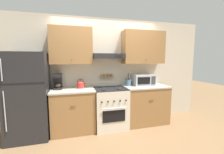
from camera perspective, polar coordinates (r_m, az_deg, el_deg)
ground_plane at (r=3.44m, az=0.65°, el=-20.45°), size 16.00×16.00×0.00m
wall_back at (r=3.68m, az=-1.53°, el=5.16°), size 5.20×0.46×2.55m
counter_left at (r=3.46m, az=-14.55°, el=-12.12°), size 0.92×0.67×0.93m
counter_right at (r=3.88m, az=12.36°, el=-10.01°), size 1.07×0.67×0.93m
stove_range at (r=3.54m, az=-0.76°, el=-11.53°), size 0.73×0.72×0.98m
refrigerator at (r=3.42m, az=-29.19°, el=-6.25°), size 0.75×0.74×1.71m
tea_kettle at (r=3.45m, az=-11.91°, el=-2.75°), size 0.21×0.16×0.21m
coffee_maker at (r=3.48m, az=-19.94°, el=-1.53°), size 0.18×0.24×0.33m
microwave at (r=3.87m, az=11.63°, el=-0.97°), size 0.54×0.39×0.27m
utensil_crock at (r=3.70m, az=6.19°, el=-2.06°), size 0.14×0.14×0.31m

